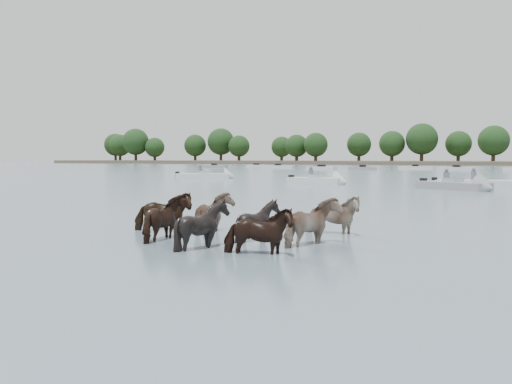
% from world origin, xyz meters
% --- Properties ---
extents(ground, '(400.00, 400.00, 0.00)m').
position_xyz_m(ground, '(0.00, 0.00, 0.00)').
color(ground, slate).
rests_on(ground, ground).
extents(shoreline, '(160.00, 30.00, 1.00)m').
position_xyz_m(shoreline, '(-70.00, 150.00, 0.50)').
color(shoreline, '#4C4233').
rests_on(shoreline, ground).
extents(pony_herd, '(6.06, 4.52, 1.34)m').
position_xyz_m(pony_herd, '(-1.78, 0.18, 0.39)').
color(pony_herd, black).
rests_on(pony_herd, ground).
extents(motorboat_a, '(4.81, 1.92, 1.92)m').
position_xyz_m(motorboat_a, '(-8.77, 27.34, 0.23)').
color(motorboat_a, silver).
rests_on(motorboat_a, ground).
extents(motorboat_b, '(5.10, 3.88, 1.92)m').
position_xyz_m(motorboat_b, '(1.29, 23.88, 0.23)').
color(motorboat_b, gray).
rests_on(motorboat_b, ground).
extents(motorboat_c, '(6.50, 3.22, 1.92)m').
position_xyz_m(motorboat_c, '(2.76, 28.13, 0.22)').
color(motorboat_c, silver).
rests_on(motorboat_c, ground).
extents(motorboat_f, '(5.73, 3.50, 1.92)m').
position_xyz_m(motorboat_f, '(-22.19, 33.38, 0.23)').
color(motorboat_f, silver).
rests_on(motorboat_f, ground).
extents(distant_flotilla, '(105.85, 26.05, 0.93)m').
position_xyz_m(distant_flotilla, '(-0.46, 77.89, 0.26)').
color(distant_flotilla, gray).
rests_on(distant_flotilla, ground).
extents(treeline, '(143.35, 22.25, 12.30)m').
position_xyz_m(treeline, '(-73.99, 150.26, 6.58)').
color(treeline, '#382619').
rests_on(treeline, ground).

